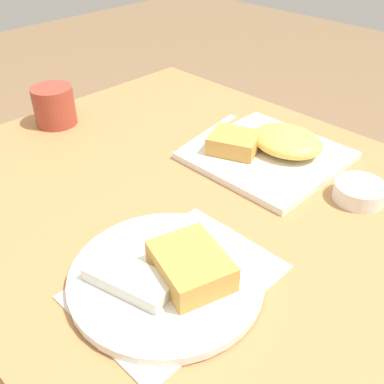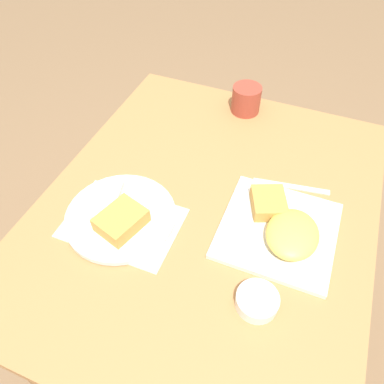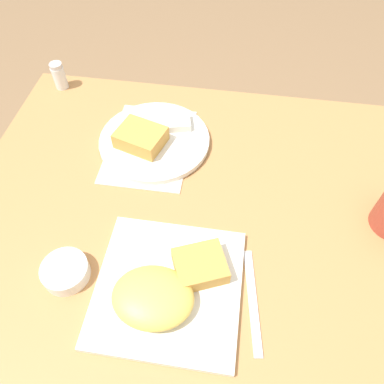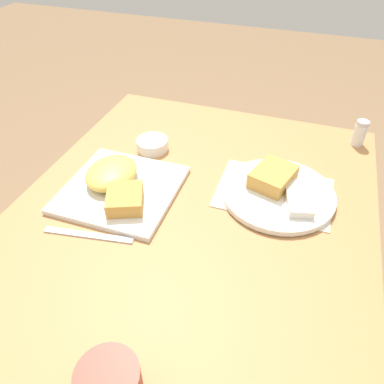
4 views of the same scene
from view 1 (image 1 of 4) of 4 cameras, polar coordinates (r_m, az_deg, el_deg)
dining_table at (r=0.87m, az=0.49°, el=-5.08°), size 1.03×0.84×0.76m
menu_card at (r=0.65m, az=-1.86°, el=-11.30°), size 0.20×0.28×0.00m
plate_square_near at (r=0.93m, az=9.88°, el=5.49°), size 0.27×0.27×0.06m
plate_oval_far at (r=0.64m, az=-2.90°, el=-10.41°), size 0.28×0.28×0.05m
sauce_ramekin at (r=0.84m, az=20.51°, el=0.07°), size 0.09×0.09×0.03m
butter_knife at (r=1.02m, az=2.19°, el=7.61°), size 0.05×0.20×0.00m
coffee_mug at (r=1.09m, az=-17.10°, el=10.42°), size 0.09×0.09×0.09m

